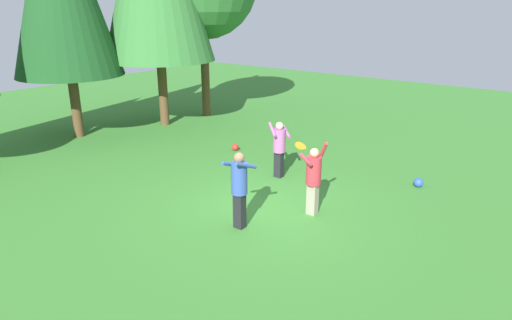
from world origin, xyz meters
name	(u,v)px	position (x,y,z in m)	size (l,w,h in m)	color
ground_plane	(265,209)	(0.00, 0.00, 0.00)	(40.00, 40.00, 0.00)	#387A2D
person_thrower	(314,176)	(0.45, -0.99, 0.93)	(0.66, 0.66, 1.74)	gray
person_catcher	(279,145)	(1.91, 0.93, 0.93)	(0.70, 0.71, 1.57)	black
person_bystander	(239,184)	(-1.06, -0.09, 1.01)	(0.63, 0.55, 1.69)	black
frisbee	(300,146)	(0.94, -0.33, 1.38)	(0.29, 0.27, 0.15)	orange
ball_red	(235,147)	(3.02, 3.41, 0.11)	(0.23, 0.23, 0.23)	red
ball_blue	(418,183)	(3.52, -2.40, 0.12)	(0.25, 0.25, 0.25)	blue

